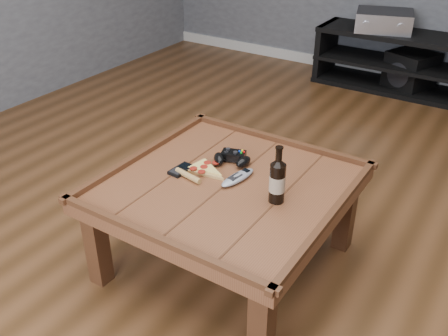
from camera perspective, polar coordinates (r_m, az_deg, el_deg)
The scene contains 11 objects.
ground at distance 2.47m, azimuth 0.34°, elevation -10.65°, with size 6.00×6.00×0.00m, color #442913.
baseboard at distance 4.94m, azimuth 19.69°, elevation 9.87°, with size 5.00×0.02×0.10m, color silver.
coffee_table at distance 2.24m, azimuth 0.37°, elevation -3.04°, with size 1.03×1.03×0.48m.
media_console at distance 4.65m, azimuth 19.30°, elevation 11.33°, with size 1.40×0.45×0.50m.
beer_bottle at distance 2.05m, azimuth 6.12°, elevation -1.37°, with size 0.07×0.07×0.26m.
game_controller at distance 2.35m, azimuth 0.94°, elevation 1.15°, with size 0.19×0.16×0.05m.
pizza_slice at distance 2.29m, azimuth -2.56°, elevation -0.20°, with size 0.21×0.29×0.03m.
smartphone at distance 2.30m, azimuth -4.91°, elevation -0.19°, with size 0.07×0.13×0.02m.
remote_control at distance 2.22m, azimuth 1.57°, elevation -1.08°, with size 0.10×0.21×0.03m.
av_receiver at distance 4.60m, azimuth 17.80°, elevation 15.75°, with size 0.54×0.49×0.16m.
subwoofer at distance 4.70m, azimuth 20.48°, elevation 10.31°, with size 0.44×0.44×0.34m.
Camera 1 is at (1.01, -1.58, 1.62)m, focal length 40.00 mm.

